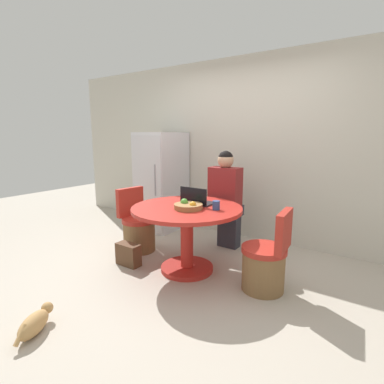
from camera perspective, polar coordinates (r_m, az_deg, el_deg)
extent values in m
plane|color=#B2A899|center=(3.40, -1.99, -15.68)|extent=(12.00, 12.00, 0.00)
cube|color=beige|center=(4.44, 10.58, 7.90)|extent=(7.00, 0.06, 2.60)
cube|color=silver|center=(4.86, -5.79, 2.06)|extent=(0.61, 0.70, 1.55)
cube|color=silver|center=(4.60, -8.66, 1.49)|extent=(0.59, 0.01, 1.46)
cylinder|color=gray|center=(4.46, -7.07, 2.24)|extent=(0.02, 0.02, 0.47)
cylinder|color=#B2261E|center=(3.52, -0.96, -14.24)|extent=(0.59, 0.59, 0.05)
cylinder|color=#B2261E|center=(3.38, -0.98, -8.86)|extent=(0.14, 0.14, 0.65)
cylinder|color=#B2261E|center=(3.28, -1.00, -3.19)|extent=(1.21, 1.21, 0.04)
cylinder|color=brown|center=(4.06, -10.00, -8.27)|extent=(0.41, 0.41, 0.39)
cylinder|color=#AD281E|center=(4.00, -10.10, -5.25)|extent=(0.44, 0.44, 0.06)
cube|color=#AD281E|center=(4.08, -11.71, -1.82)|extent=(0.12, 0.40, 0.38)
cylinder|color=brown|center=(3.13, 13.39, -14.41)|extent=(0.41, 0.41, 0.39)
cylinder|color=#AD281E|center=(3.05, 13.58, -10.61)|extent=(0.44, 0.44, 0.06)
cube|color=#AD281E|center=(2.94, 17.10, -7.14)|extent=(0.11, 0.40, 0.38)
cube|color=#2D2D38|center=(4.16, 7.06, -7.33)|extent=(0.28, 0.16, 0.45)
cube|color=#2D2D38|center=(4.03, 6.76, -3.59)|extent=(0.32, 0.36, 0.14)
cube|color=maroon|center=(3.89, 6.32, 0.87)|extent=(0.40, 0.22, 0.52)
sphere|color=tan|center=(3.84, 6.43, 6.04)|extent=(0.20, 0.20, 0.20)
sphere|color=black|center=(3.84, 6.44, 6.42)|extent=(0.19, 0.19, 0.19)
cube|color=#232328|center=(3.44, 1.30, -2.03)|extent=(0.35, 0.23, 0.02)
cube|color=black|center=(3.33, 0.23, -0.72)|extent=(0.35, 0.01, 0.18)
cylinder|color=olive|center=(3.18, -0.71, -2.77)|extent=(0.30, 0.30, 0.05)
sphere|color=orange|center=(3.13, 0.16, -2.43)|extent=(0.07, 0.07, 0.07)
sphere|color=#4C9333|center=(3.22, -1.48, -1.96)|extent=(0.08, 0.08, 0.08)
cylinder|color=#2D4C84|center=(3.16, 4.62, -2.54)|extent=(0.08, 0.08, 0.10)
ellipsoid|color=tan|center=(2.80, -27.94, -21.41)|extent=(0.28, 0.36, 0.16)
sphere|color=tan|center=(2.92, -25.86, -19.24)|extent=(0.09, 0.09, 0.09)
cylinder|color=tan|center=(2.70, -29.88, -22.59)|extent=(0.10, 0.14, 0.11)
cube|color=brown|center=(3.68, -12.03, -11.56)|extent=(0.30, 0.14, 0.26)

